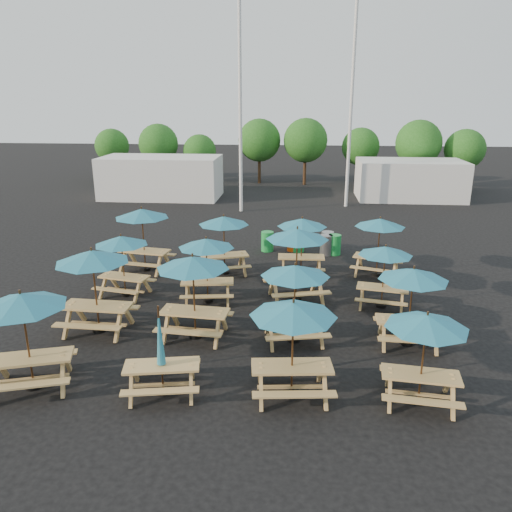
# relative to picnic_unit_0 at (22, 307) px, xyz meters

# --- Properties ---
(ground) EXTENTS (120.00, 120.00, 0.00)m
(ground) POSITION_rel_picnic_unit_0_xyz_m (4.67, 5.84, -2.07)
(ground) COLOR black
(ground) RESTS_ON ground
(picnic_unit_0) EXTENTS (2.52, 2.52, 2.42)m
(picnic_unit_0) POSITION_rel_picnic_unit_0_xyz_m (0.00, 0.00, 0.00)
(picnic_unit_0) COLOR tan
(picnic_unit_0) RESTS_ON ground
(picnic_unit_1) EXTENTS (2.18, 2.18, 2.52)m
(picnic_unit_1) POSITION_rel_picnic_unit_0_xyz_m (0.39, 3.05, 0.08)
(picnic_unit_1) COLOR tan
(picnic_unit_1) RESTS_ON ground
(picnic_unit_2) EXTENTS (2.14, 2.14, 2.17)m
(picnic_unit_2) POSITION_rel_picnic_unit_0_xyz_m (0.23, 5.85, -0.21)
(picnic_unit_2) COLOR tan
(picnic_unit_2) RESTS_ON ground
(picnic_unit_3) EXTENTS (2.43, 2.43, 2.53)m
(picnic_unit_3) POSITION_rel_picnic_unit_0_xyz_m (0.12, 8.54, 0.09)
(picnic_unit_3) COLOR tan
(picnic_unit_3) RESTS_ON ground
(picnic_unit_4) EXTENTS (1.96, 1.78, 2.20)m
(picnic_unit_4) POSITION_rel_picnic_unit_0_xyz_m (3.13, 0.05, -1.17)
(picnic_unit_4) COLOR tan
(picnic_unit_4) RESTS_ON ground
(picnic_unit_5) EXTENTS (2.21, 2.21, 2.46)m
(picnic_unit_5) POSITION_rel_picnic_unit_0_xyz_m (3.30, 2.94, 0.03)
(picnic_unit_5) COLOR tan
(picnic_unit_5) RESTS_ON ground
(picnic_unit_6) EXTENTS (2.08, 2.08, 2.23)m
(picnic_unit_6) POSITION_rel_picnic_unit_0_xyz_m (3.19, 5.57, -0.16)
(picnic_unit_6) COLOR tan
(picnic_unit_6) RESTS_ON ground
(picnic_unit_7) EXTENTS (2.44, 2.44, 2.32)m
(picnic_unit_7) POSITION_rel_picnic_unit_0_xyz_m (3.34, 8.43, -0.08)
(picnic_unit_7) COLOR tan
(picnic_unit_7) RESTS_ON ground
(picnic_unit_8) EXTENTS (2.15, 2.15, 2.35)m
(picnic_unit_8) POSITION_rel_picnic_unit_0_xyz_m (6.12, 0.19, -0.06)
(picnic_unit_8) COLOR tan
(picnic_unit_8) RESTS_ON ground
(picnic_unit_9) EXTENTS (2.24, 2.24, 2.29)m
(picnic_unit_9) POSITION_rel_picnic_unit_0_xyz_m (6.12, 2.93, -0.12)
(picnic_unit_9) COLOR tan
(picnic_unit_9) RESTS_ON ground
(picnic_unit_10) EXTENTS (2.57, 2.57, 2.52)m
(picnic_unit_10) POSITION_rel_picnic_unit_0_xyz_m (6.15, 5.98, 0.09)
(picnic_unit_10) COLOR tan
(picnic_unit_10) RESTS_ON ground
(picnic_unit_11) EXTENTS (1.94, 1.94, 2.27)m
(picnic_unit_11) POSITION_rel_picnic_unit_0_xyz_m (6.32, 8.54, -0.13)
(picnic_unit_11) COLOR tan
(picnic_unit_11) RESTS_ON ground
(picnic_unit_12) EXTENTS (2.00, 2.00, 2.18)m
(picnic_unit_12) POSITION_rel_picnic_unit_0_xyz_m (8.98, 0.17, -0.21)
(picnic_unit_12) COLOR tan
(picnic_unit_12) RESTS_ON ground
(picnic_unit_13) EXTENTS (1.96, 1.96, 2.26)m
(picnic_unit_13) POSITION_rel_picnic_unit_0_xyz_m (9.28, 3.00, -0.14)
(picnic_unit_13) COLOR tan
(picnic_unit_13) RESTS_ON ground
(picnic_unit_14) EXTENTS (2.05, 2.05, 2.10)m
(picnic_unit_14) POSITION_rel_picnic_unit_0_xyz_m (8.97, 5.62, -0.28)
(picnic_unit_14) COLOR tan
(picnic_unit_14) RESTS_ON ground
(picnic_unit_15) EXTENTS (2.39, 2.39, 2.28)m
(picnic_unit_15) POSITION_rel_picnic_unit_0_xyz_m (9.25, 8.73, -0.12)
(picnic_unit_15) COLOR tan
(picnic_unit_15) RESTS_ON ground
(waste_bin_0) EXTENTS (0.55, 0.55, 0.89)m
(waste_bin_0) POSITION_rel_picnic_unit_0_xyz_m (4.81, 11.64, -1.63)
(waste_bin_0) COLOR green
(waste_bin_0) RESTS_ON ground
(waste_bin_1) EXTENTS (0.55, 0.55, 0.89)m
(waste_bin_1) POSITION_rel_picnic_unit_0_xyz_m (5.97, 11.78, -1.63)
(waste_bin_1) COLOR #DD4A0D
(waste_bin_1) RESTS_ON ground
(waste_bin_2) EXTENTS (0.55, 0.55, 0.89)m
(waste_bin_2) POSITION_rel_picnic_unit_0_xyz_m (6.19, 11.68, -1.63)
(waste_bin_2) COLOR green
(waste_bin_2) RESTS_ON ground
(waste_bin_3) EXTENTS (0.55, 0.55, 0.89)m
(waste_bin_3) POSITION_rel_picnic_unit_0_xyz_m (7.42, 11.29, -1.63)
(waste_bin_3) COLOR gray
(waste_bin_3) RESTS_ON ground
(waste_bin_4) EXTENTS (0.55, 0.55, 0.89)m
(waste_bin_4) POSITION_rel_picnic_unit_0_xyz_m (7.50, 11.86, -1.63)
(waste_bin_4) COLOR gray
(waste_bin_4) RESTS_ON ground
(waste_bin_5) EXTENTS (0.55, 0.55, 0.89)m
(waste_bin_5) POSITION_rel_picnic_unit_0_xyz_m (7.79, 11.36, -1.63)
(waste_bin_5) COLOR green
(waste_bin_5) RESTS_ON ground
(mast_0) EXTENTS (0.20, 0.20, 12.00)m
(mast_0) POSITION_rel_picnic_unit_0_xyz_m (2.67, 19.84, 3.93)
(mast_0) COLOR silver
(mast_0) RESTS_ON ground
(mast_1) EXTENTS (0.20, 0.20, 12.00)m
(mast_1) POSITION_rel_picnic_unit_0_xyz_m (9.17, 21.84, 3.93)
(mast_1) COLOR silver
(mast_1) RESTS_ON ground
(event_tent_0) EXTENTS (8.00, 4.00, 2.80)m
(event_tent_0) POSITION_rel_picnic_unit_0_xyz_m (-3.33, 23.84, -0.67)
(event_tent_0) COLOR silver
(event_tent_0) RESTS_ON ground
(event_tent_1) EXTENTS (7.00, 4.00, 2.60)m
(event_tent_1) POSITION_rel_picnic_unit_0_xyz_m (13.67, 24.84, -0.77)
(event_tent_1) COLOR silver
(event_tent_1) RESTS_ON ground
(tree_0) EXTENTS (2.80, 2.80, 4.24)m
(tree_0) POSITION_rel_picnic_unit_0_xyz_m (-9.40, 31.09, 0.76)
(tree_0) COLOR #382314
(tree_0) RESTS_ON ground
(tree_1) EXTENTS (3.11, 3.11, 4.72)m
(tree_1) POSITION_rel_picnic_unit_0_xyz_m (-5.07, 29.74, 1.08)
(tree_1) COLOR #382314
(tree_1) RESTS_ON ground
(tree_2) EXTENTS (2.59, 2.59, 3.93)m
(tree_2) POSITION_rel_picnic_unit_0_xyz_m (-1.72, 29.50, 0.55)
(tree_2) COLOR #382314
(tree_2) RESTS_ON ground
(tree_3) EXTENTS (3.36, 3.36, 5.09)m
(tree_3) POSITION_rel_picnic_unit_0_xyz_m (2.92, 30.56, 1.33)
(tree_3) COLOR #382314
(tree_3) RESTS_ON ground
(tree_4) EXTENTS (3.41, 3.41, 5.17)m
(tree_4) POSITION_rel_picnic_unit_0_xyz_m (6.57, 30.10, 1.38)
(tree_4) COLOR #382314
(tree_4) RESTS_ON ground
(tree_5) EXTENTS (2.94, 2.94, 4.45)m
(tree_5) POSITION_rel_picnic_unit_0_xyz_m (10.89, 30.52, 0.90)
(tree_5) COLOR #382314
(tree_5) RESTS_ON ground
(tree_6) EXTENTS (3.38, 3.38, 5.13)m
(tree_6) POSITION_rel_picnic_unit_0_xyz_m (14.90, 28.74, 1.35)
(tree_6) COLOR #382314
(tree_6) RESTS_ON ground
(tree_7) EXTENTS (2.95, 2.95, 4.48)m
(tree_7) POSITION_rel_picnic_unit_0_xyz_m (18.30, 28.76, 0.92)
(tree_7) COLOR #382314
(tree_7) RESTS_ON ground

